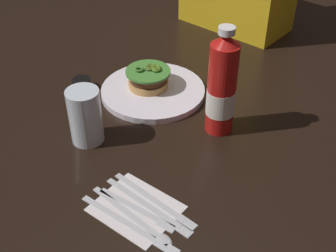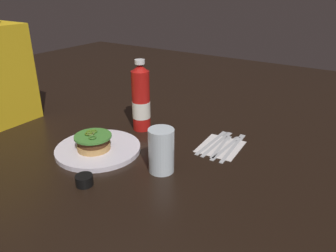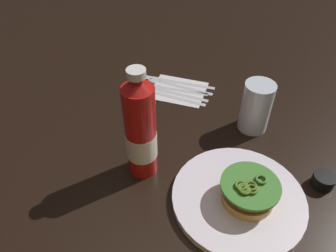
% 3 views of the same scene
% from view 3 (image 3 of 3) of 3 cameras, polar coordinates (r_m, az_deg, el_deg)
% --- Properties ---
extents(ground_plane, '(3.00, 3.00, 0.00)m').
position_cam_3_polar(ground_plane, '(0.70, 11.48, -10.43)').
color(ground_plane, black).
extents(dinner_plate, '(0.26, 0.26, 0.02)m').
position_cam_3_polar(dinner_plate, '(0.67, 12.25, -12.32)').
color(dinner_plate, white).
rests_on(dinner_plate, ground_plane).
extents(burger_sandwich, '(0.11, 0.11, 0.05)m').
position_cam_3_polar(burger_sandwich, '(0.65, 14.03, -11.11)').
color(burger_sandwich, tan).
rests_on(burger_sandwich, dinner_plate).
extents(ketchup_bottle, '(0.06, 0.06, 0.25)m').
position_cam_3_polar(ketchup_bottle, '(0.64, -4.84, -0.94)').
color(ketchup_bottle, red).
rests_on(ketchup_bottle, ground_plane).
extents(water_glass, '(0.07, 0.07, 0.13)m').
position_cam_3_polar(water_glass, '(0.80, 15.02, 3.33)').
color(water_glass, silver).
rests_on(water_glass, ground_plane).
extents(condiment_cup, '(0.05, 0.05, 0.03)m').
position_cam_3_polar(condiment_cup, '(0.75, 25.69, -8.59)').
color(condiment_cup, black).
rests_on(condiment_cup, ground_plane).
extents(napkin, '(0.16, 0.13, 0.00)m').
position_cam_3_polar(napkin, '(0.93, 1.84, 6.32)').
color(napkin, silver).
rests_on(napkin, ground_plane).
extents(table_knife, '(0.22, 0.03, 0.00)m').
position_cam_3_polar(table_knife, '(0.97, 0.91, 7.99)').
color(table_knife, silver).
rests_on(table_knife, napkin).
extents(spoon_utensil, '(0.20, 0.03, 0.00)m').
position_cam_3_polar(spoon_utensil, '(0.95, 0.47, 7.54)').
color(spoon_utensil, silver).
rests_on(spoon_utensil, napkin).
extents(fork_utensil, '(0.17, 0.04, 0.00)m').
position_cam_3_polar(fork_utensil, '(0.93, 0.76, 6.66)').
color(fork_utensil, silver).
rests_on(fork_utensil, napkin).
extents(steak_knife, '(0.21, 0.02, 0.00)m').
position_cam_3_polar(steak_knife, '(0.92, -0.04, 6.20)').
color(steak_knife, silver).
rests_on(steak_knife, napkin).
extents(butter_knife, '(0.21, 0.02, 0.00)m').
position_cam_3_polar(butter_knife, '(0.91, -0.36, 5.55)').
color(butter_knife, silver).
rests_on(butter_knife, napkin).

